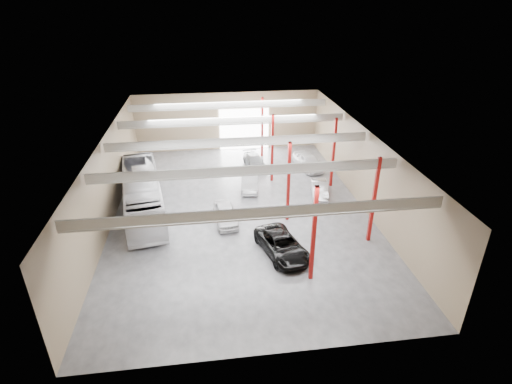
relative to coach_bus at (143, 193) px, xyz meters
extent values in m
cube|color=#45464A|center=(8.50, -0.97, -1.80)|extent=(22.00, 32.00, 0.01)
cube|color=#BBBBB5|center=(8.50, -0.97, 5.20)|extent=(22.00, 32.00, 0.12)
cube|color=#77664A|center=(8.50, 15.03, 1.70)|extent=(22.00, 0.12, 7.00)
cube|color=#77664A|center=(8.50, -16.97, 1.70)|extent=(22.00, 0.12, 7.00)
cube|color=#77664A|center=(-2.50, -0.97, 1.70)|extent=(0.12, 32.00, 7.00)
cube|color=#77664A|center=(19.50, -0.97, 1.70)|extent=(0.12, 32.00, 7.00)
cube|color=white|center=(10.50, 14.88, 0.70)|extent=(6.00, 0.20, 5.00)
cube|color=maroon|center=(12.30, -10.97, 1.70)|extent=(0.25, 0.25, 7.00)
cube|color=maroon|center=(12.30, -2.97, 1.70)|extent=(0.25, 0.25, 7.00)
cube|color=maroon|center=(12.30, 5.03, 1.70)|extent=(0.25, 0.25, 7.00)
cube|color=maroon|center=(12.30, 12.03, 1.70)|extent=(0.25, 0.25, 7.00)
cube|color=maroon|center=(18.00, -6.97, 1.70)|extent=(0.25, 0.25, 7.00)
cube|color=maroon|center=(18.00, 3.03, 1.70)|extent=(0.25, 0.25, 7.00)
cube|color=#B9B9B4|center=(8.50, -12.97, 4.75)|extent=(21.60, 0.15, 0.60)
cube|color=#B9B9B4|center=(8.50, -12.97, 4.35)|extent=(21.60, 0.10, 0.10)
cube|color=#B9B9B4|center=(8.50, -6.97, 4.75)|extent=(21.60, 0.15, 0.60)
cube|color=#B9B9B4|center=(8.50, -6.97, 4.35)|extent=(21.60, 0.10, 0.10)
cube|color=#B9B9B4|center=(8.50, -0.97, 4.75)|extent=(21.60, 0.15, 0.60)
cube|color=#B9B9B4|center=(8.50, -0.97, 4.35)|extent=(21.60, 0.10, 0.10)
cube|color=#B9B9B4|center=(8.50, 5.03, 4.75)|extent=(21.60, 0.15, 0.60)
cube|color=#B9B9B4|center=(8.50, 5.03, 4.35)|extent=(21.60, 0.10, 0.10)
cube|color=#B9B9B4|center=(8.50, 11.03, 4.75)|extent=(21.60, 0.15, 0.60)
cube|color=#B9B9B4|center=(8.50, 11.03, 4.35)|extent=(21.60, 0.10, 0.10)
imported|color=silver|center=(0.00, 0.00, 0.00)|extent=(5.13, 13.23, 3.60)
imported|color=black|center=(10.88, -7.94, -1.02)|extent=(3.93, 6.10, 1.56)
imported|color=silver|center=(7.04, -2.74, -1.04)|extent=(2.16, 4.56, 1.51)
imported|color=#BCBCC1|center=(9.86, 3.53, -1.02)|extent=(2.27, 4.89, 1.55)
imported|color=slate|center=(11.00, 8.87, -1.13)|extent=(2.52, 4.80, 1.33)
imported|color=#A6A6AB|center=(16.22, 1.03, -1.12)|extent=(2.12, 4.31, 1.36)
imported|color=silver|center=(16.80, 7.62, -0.95)|extent=(2.90, 5.24, 1.69)
camera|label=1|loc=(5.75, -32.06, 15.70)|focal=28.00mm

